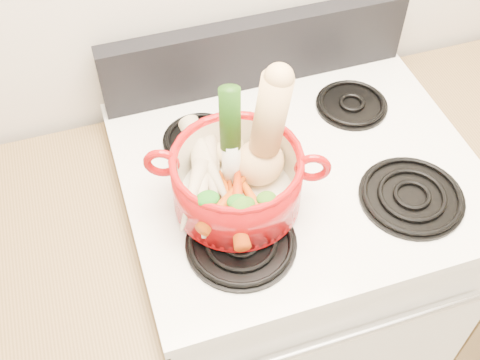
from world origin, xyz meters
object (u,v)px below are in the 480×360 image
object	(u,v)px
squash	(261,133)
leek	(231,140)
dutch_oven	(237,180)
stove_body	(287,279)

from	to	relation	value
squash	leek	xyz separation A→B (m)	(-0.06, -0.00, 0.00)
squash	dutch_oven	bearing A→B (deg)	-169.44
dutch_oven	squash	bearing A→B (deg)	43.85
dutch_oven	leek	bearing A→B (deg)	119.55
dutch_oven	squash	world-z (taller)	squash
stove_body	leek	bearing A→B (deg)	-167.32
stove_body	squash	distance (m)	0.68
dutch_oven	stove_body	bearing A→B (deg)	40.97
stove_body	dutch_oven	xyz separation A→B (m)	(-0.17, -0.06, 0.57)
leek	stove_body	bearing A→B (deg)	26.91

